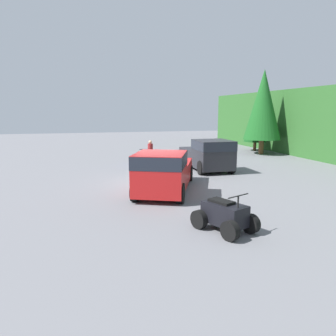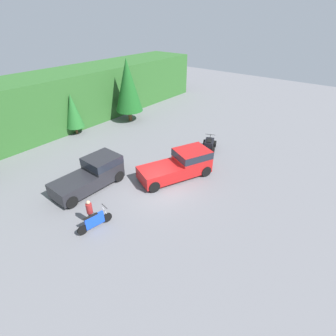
% 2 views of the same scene
% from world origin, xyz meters
% --- Properties ---
extents(ground_plane, '(80.00, 80.00, 0.00)m').
position_xyz_m(ground_plane, '(0.00, 0.00, 0.00)').
color(ground_plane, slate).
extents(tree_left, '(2.06, 2.06, 4.69)m').
position_xyz_m(tree_left, '(-10.78, 11.80, 2.76)').
color(tree_left, brown).
rests_on(tree_left, ground_plane).
extents(tree_mid_left, '(3.11, 3.11, 7.07)m').
position_xyz_m(tree_mid_left, '(-8.49, 11.09, 4.15)').
color(tree_mid_left, brown).
rests_on(tree_mid_left, ground_plane).
extents(pickup_truck_red, '(5.80, 4.07, 1.95)m').
position_xyz_m(pickup_truck_red, '(2.27, -0.32, 1.02)').
color(pickup_truck_red, red).
rests_on(pickup_truck_red, ground_plane).
extents(pickup_truck_second, '(5.07, 2.28, 1.95)m').
position_xyz_m(pickup_truck_second, '(-2.63, 3.81, 1.02)').
color(pickup_truck_second, '#232328').
rests_on(pickup_truck_second, ground_plane).
extents(dirt_bike, '(2.16, 0.66, 1.20)m').
position_xyz_m(dirt_bike, '(-5.39, 0.25, 0.49)').
color(dirt_bike, black).
rests_on(dirt_bike, ground_plane).
extents(quad_atv, '(2.19, 1.81, 1.25)m').
position_xyz_m(quad_atv, '(7.41, 0.29, 0.48)').
color(quad_atv, black).
rests_on(quad_atv, ground_plane).
extents(rider_person, '(0.40, 0.40, 1.70)m').
position_xyz_m(rider_person, '(-5.31, 0.69, 0.93)').
color(rider_person, black).
rests_on(rider_person, ground_plane).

